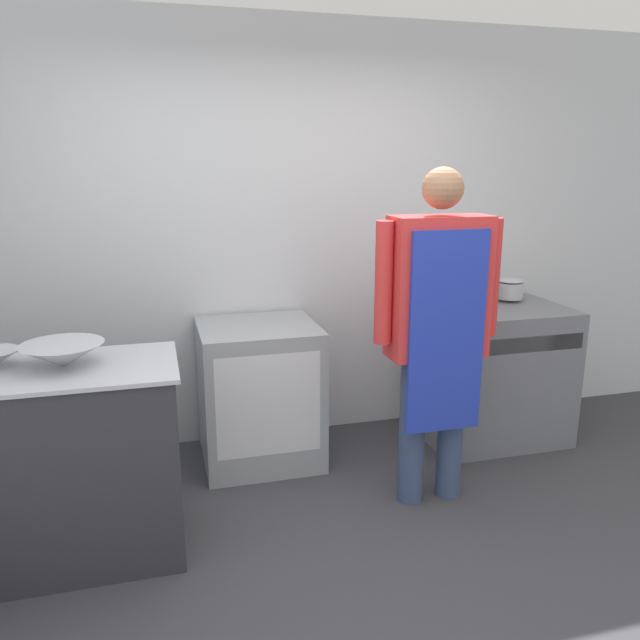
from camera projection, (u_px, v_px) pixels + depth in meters
ground_plane at (372, 594)px, 2.72m from camera, size 14.00×14.00×0.00m
wall_back at (283, 237)px, 4.05m from camera, size 8.00×0.05×2.70m
prep_counter at (69, 464)px, 2.89m from camera, size 1.03×0.61×0.94m
stove at (490, 372)px, 4.20m from camera, size 0.92×0.72×0.92m
fridge_unit at (259, 393)px, 3.86m from camera, size 0.71×0.66×0.87m
person_cook at (438, 317)px, 3.25m from camera, size 0.69×0.24×1.80m
mixing_bowl at (63, 355)px, 2.77m from camera, size 0.37×0.37×0.11m
stock_pot at (458, 282)px, 4.12m from camera, size 0.33×0.33×0.25m
sauce_pot at (510, 288)px, 4.23m from camera, size 0.18×0.18×0.14m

